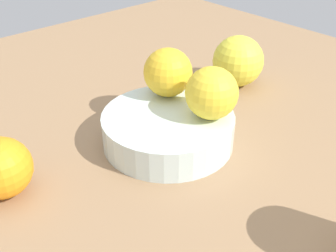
% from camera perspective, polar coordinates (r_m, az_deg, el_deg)
% --- Properties ---
extents(ground_plane, '(1.10, 1.10, 0.02)m').
position_cam_1_polar(ground_plane, '(0.57, -0.00, -3.03)').
color(ground_plane, '#997551').
extents(fruit_bowl, '(0.18, 0.18, 0.04)m').
position_cam_1_polar(fruit_bowl, '(0.55, -0.00, -0.47)').
color(fruit_bowl, silver).
rests_on(fruit_bowl, ground_plane).
extents(orange_in_bowl_0, '(0.07, 0.07, 0.07)m').
position_cam_1_polar(orange_in_bowl_0, '(0.53, 6.09, 4.57)').
color(orange_in_bowl_0, yellow).
rests_on(orange_in_bowl_0, fruit_bowl).
extents(orange_in_bowl_1, '(0.07, 0.07, 0.07)m').
position_cam_1_polar(orange_in_bowl_1, '(0.58, -0.01, 7.47)').
color(orange_in_bowl_1, yellow).
rests_on(orange_in_bowl_1, fruit_bowl).
extents(orange_loose_0, '(0.09, 0.09, 0.09)m').
position_cam_1_polar(orange_loose_0, '(0.71, 9.71, 8.89)').
color(orange_loose_0, yellow).
rests_on(orange_loose_0, ground_plane).
extents(orange_loose_1, '(0.07, 0.07, 0.07)m').
position_cam_1_polar(orange_loose_1, '(0.50, -22.24, -5.42)').
color(orange_loose_1, orange).
rests_on(orange_loose_1, ground_plane).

